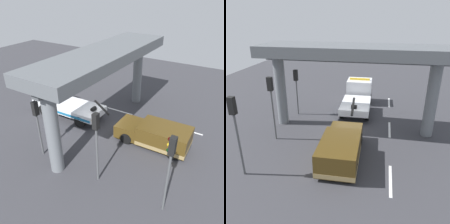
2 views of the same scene
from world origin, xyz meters
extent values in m
cube|color=#38383D|center=(0.00, 0.00, -0.05)|extent=(60.00, 40.00, 0.10)
cube|color=silver|center=(-6.00, -2.92, 0.00)|extent=(2.60, 0.16, 0.01)
cube|color=silver|center=(0.00, -2.92, 0.00)|extent=(2.60, 0.16, 0.01)
cube|color=silver|center=(6.00, -2.92, 0.00)|extent=(2.60, 0.16, 0.01)
cube|color=white|center=(2.19, -0.02, 0.93)|extent=(3.89, 2.47, 0.55)
cube|color=white|center=(5.51, 0.04, 1.48)|extent=(2.09, 2.34, 1.65)
cube|color=black|center=(6.13, 0.05, 1.84)|extent=(0.10, 2.21, 0.66)
cube|color=#196B9E|center=(2.16, 1.18, 0.84)|extent=(3.65, 0.09, 0.20)
cylinder|color=black|center=(0.00, -0.06, 1.66)|extent=(1.42, 0.21, 1.07)
cylinder|color=black|center=(0.80, -0.05, 1.32)|extent=(0.37, 0.46, 0.36)
cube|color=yellow|center=(5.51, 0.04, 2.38)|extent=(0.28, 1.92, 0.16)
cylinder|color=black|center=(5.29, 1.08, 0.50)|extent=(1.01, 0.34, 1.00)
cylinder|color=black|center=(5.33, -1.00, 0.50)|extent=(1.01, 0.34, 1.00)
cylinder|color=black|center=(1.40, 1.00, 0.50)|extent=(1.01, 0.34, 1.00)
cylinder|color=black|center=(1.44, -1.08, 0.50)|extent=(1.01, 0.34, 1.00)
cube|color=#4C3814|center=(-5.18, -0.01, 0.91)|extent=(3.50, 2.27, 1.35)
cube|color=#4C3814|center=(-2.59, 0.04, 0.71)|extent=(1.77, 2.14, 0.95)
cube|color=black|center=(-3.43, 0.02, 1.20)|extent=(0.10, 1.94, 0.59)
cube|color=#9E8451|center=(-5.18, -0.01, 0.41)|extent=(3.52, 2.28, 0.28)
cylinder|color=black|center=(-2.76, 0.99, 0.42)|extent=(0.85, 0.30, 0.84)
cylinder|color=black|center=(-2.72, -0.93, 0.42)|extent=(0.85, 0.30, 0.84)
cylinder|color=black|center=(-6.15, 0.93, 0.42)|extent=(0.85, 0.30, 0.84)
cylinder|color=black|center=(-6.11, -0.99, 0.42)|extent=(0.85, 0.30, 0.84)
cylinder|color=slate|center=(-0.36, 5.53, 2.73)|extent=(0.81, 0.81, 5.45)
cylinder|color=slate|center=(-0.36, -5.53, 2.73)|extent=(0.81, 0.81, 5.45)
cube|color=#5B5F63|center=(-0.36, 0.00, 5.83)|extent=(3.60, 13.05, 0.76)
cube|color=#4A4E52|center=(-0.36, 0.00, 5.27)|extent=(0.50, 12.65, 0.36)
cylinder|color=#515456|center=(-7.00, 4.97, 1.80)|extent=(0.12, 0.12, 3.60)
cube|color=black|center=(-7.00, 4.97, 4.05)|extent=(0.28, 0.32, 0.90)
sphere|color=#360605|center=(-6.84, 4.97, 4.35)|extent=(0.18, 0.18, 0.18)
sphere|color=gold|center=(-6.84, 4.97, 4.05)|extent=(0.18, 0.18, 0.18)
sphere|color=black|center=(-6.84, 4.97, 3.75)|extent=(0.18, 0.18, 0.18)
cylinder|color=#515456|center=(-3.00, 4.97, 1.78)|extent=(0.12, 0.12, 3.56)
cube|color=black|center=(-3.00, 4.97, 4.01)|extent=(0.28, 0.32, 0.90)
sphere|color=#360605|center=(-2.84, 4.97, 4.31)|extent=(0.18, 0.18, 0.18)
sphere|color=gold|center=(-2.84, 4.97, 4.01)|extent=(0.18, 0.18, 0.18)
sphere|color=black|center=(-2.84, 4.97, 3.71)|extent=(0.18, 0.18, 0.18)
cylinder|color=#515456|center=(1.50, 4.97, 1.52)|extent=(0.12, 0.12, 3.04)
cube|color=black|center=(1.50, 4.97, 3.49)|extent=(0.28, 0.32, 0.90)
sphere|color=#360605|center=(1.66, 4.97, 3.79)|extent=(0.18, 0.18, 0.18)
sphere|color=#3A2D06|center=(1.66, 4.97, 3.49)|extent=(0.18, 0.18, 0.18)
sphere|color=green|center=(1.66, 4.97, 3.19)|extent=(0.18, 0.18, 0.18)
camera|label=1|loc=(-8.87, 13.06, 10.14)|focal=36.98mm
camera|label=2|loc=(-16.24, -2.10, 8.12)|focal=37.10mm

